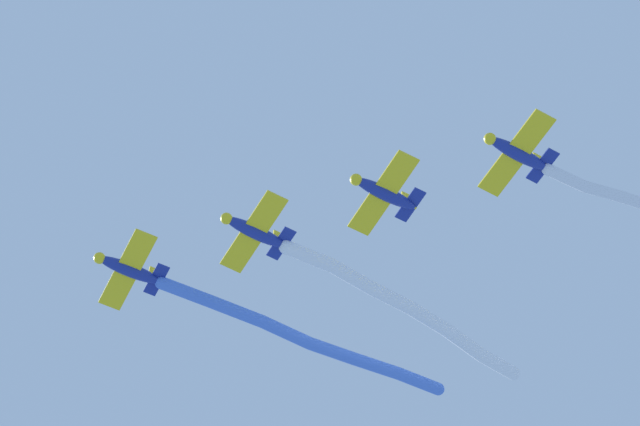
% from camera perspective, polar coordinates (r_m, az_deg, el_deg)
% --- Properties ---
extents(airplane_lead, '(5.10, 5.76, 1.57)m').
position_cam_1_polar(airplane_lead, '(92.73, -7.42, -2.17)').
color(airplane_lead, navy).
extents(smoke_trail_lead, '(15.54, 13.50, 1.63)m').
position_cam_1_polar(smoke_trail_lead, '(94.55, -0.65, -4.86)').
color(smoke_trail_lead, '#4C75DB').
extents(airplane_left_wing, '(5.01, 5.91, 1.57)m').
position_cam_1_polar(airplane_left_wing, '(90.73, -2.56, -0.72)').
color(airplane_left_wing, navy).
extents(smoke_trail_left_wing, '(16.91, 9.97, 1.73)m').
position_cam_1_polar(smoke_trail_left_wing, '(94.61, 3.39, -3.75)').
color(smoke_trail_left_wing, white).
extents(airplane_right_wing, '(5.03, 5.88, 1.57)m').
position_cam_1_polar(airplane_right_wing, '(89.47, 2.48, 0.79)').
color(airplane_right_wing, navy).
extents(airplane_slot, '(5.00, 5.93, 1.57)m').
position_cam_1_polar(airplane_slot, '(88.99, 7.62, 2.33)').
color(airplane_slot, navy).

